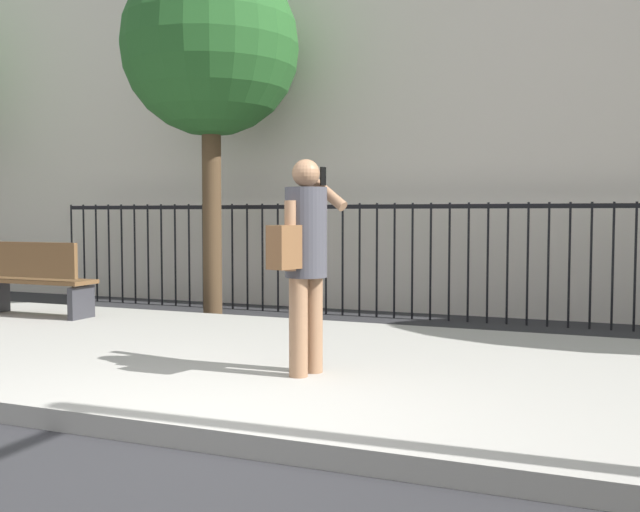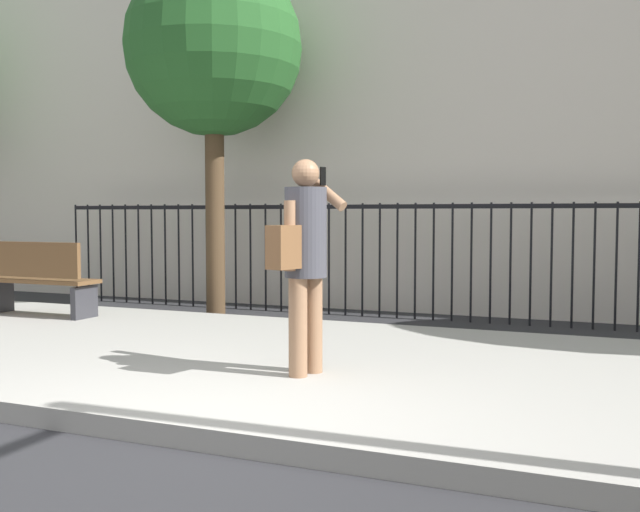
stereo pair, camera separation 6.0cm
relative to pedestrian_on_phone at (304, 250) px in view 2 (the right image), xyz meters
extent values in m
plane|color=#28282B|center=(-0.12, -1.57, -1.16)|extent=(60.00, 60.00, 0.00)
cube|color=#9E9B93|center=(-0.12, 0.63, -1.09)|extent=(28.00, 4.40, 0.15)
cube|color=black|center=(-0.12, 4.33, 0.39)|extent=(12.00, 0.04, 0.06)
cylinder|color=black|center=(-6.12, 4.33, -0.36)|extent=(0.03, 0.03, 1.60)
cylinder|color=black|center=(-5.87, 4.33, -0.36)|extent=(0.03, 0.03, 1.60)
cylinder|color=black|center=(-5.61, 4.33, -0.36)|extent=(0.03, 0.03, 1.60)
cylinder|color=black|center=(-5.36, 4.33, -0.36)|extent=(0.03, 0.03, 1.60)
cylinder|color=black|center=(-5.10, 4.33, -0.36)|extent=(0.03, 0.03, 1.60)
cylinder|color=black|center=(-4.84, 4.33, -0.36)|extent=(0.03, 0.03, 1.60)
cylinder|color=black|center=(-4.59, 4.33, -0.36)|extent=(0.03, 0.03, 1.60)
cylinder|color=black|center=(-4.33, 4.33, -0.36)|extent=(0.03, 0.03, 1.60)
cylinder|color=black|center=(-4.08, 4.33, -0.36)|extent=(0.03, 0.03, 1.60)
cylinder|color=black|center=(-3.82, 4.33, -0.36)|extent=(0.03, 0.03, 1.60)
cylinder|color=black|center=(-3.57, 4.33, -0.36)|extent=(0.03, 0.03, 1.60)
cylinder|color=black|center=(-3.31, 4.33, -0.36)|extent=(0.03, 0.03, 1.60)
cylinder|color=black|center=(-3.06, 4.33, -0.36)|extent=(0.03, 0.03, 1.60)
cylinder|color=black|center=(-2.80, 4.33, -0.36)|extent=(0.03, 0.03, 1.60)
cylinder|color=black|center=(-2.55, 4.33, -0.36)|extent=(0.03, 0.03, 1.60)
cylinder|color=black|center=(-2.29, 4.33, -0.36)|extent=(0.03, 0.03, 1.60)
cylinder|color=black|center=(-2.04, 4.33, -0.36)|extent=(0.03, 0.03, 1.60)
cylinder|color=black|center=(-1.78, 4.33, -0.36)|extent=(0.03, 0.03, 1.60)
cylinder|color=black|center=(-1.53, 4.33, -0.36)|extent=(0.03, 0.03, 1.60)
cylinder|color=black|center=(-1.27, 4.33, -0.36)|extent=(0.03, 0.03, 1.60)
cylinder|color=black|center=(-1.02, 4.33, -0.36)|extent=(0.03, 0.03, 1.60)
cylinder|color=black|center=(-0.76, 4.33, -0.36)|extent=(0.03, 0.03, 1.60)
cylinder|color=black|center=(-0.50, 4.33, -0.36)|extent=(0.03, 0.03, 1.60)
cylinder|color=black|center=(-0.25, 4.33, -0.36)|extent=(0.03, 0.03, 1.60)
cylinder|color=black|center=(0.01, 4.33, -0.36)|extent=(0.03, 0.03, 1.60)
cylinder|color=black|center=(0.26, 4.33, -0.36)|extent=(0.03, 0.03, 1.60)
cylinder|color=black|center=(0.52, 4.33, -0.36)|extent=(0.03, 0.03, 1.60)
cylinder|color=black|center=(0.77, 4.33, -0.36)|extent=(0.03, 0.03, 1.60)
cylinder|color=black|center=(1.03, 4.33, -0.36)|extent=(0.03, 0.03, 1.60)
cylinder|color=black|center=(1.28, 4.33, -0.36)|extent=(0.03, 0.03, 1.60)
cylinder|color=black|center=(1.54, 4.33, -0.36)|extent=(0.03, 0.03, 1.60)
cylinder|color=black|center=(1.79, 4.33, -0.36)|extent=(0.03, 0.03, 1.60)
cylinder|color=black|center=(2.05, 4.33, -0.36)|extent=(0.03, 0.03, 1.60)
cylinder|color=black|center=(2.30, 4.33, -0.36)|extent=(0.03, 0.03, 1.60)
cylinder|color=black|center=(2.56, 4.33, -0.36)|extent=(0.03, 0.03, 1.60)
cylinder|color=#936B4C|center=(0.03, 0.12, -0.62)|extent=(0.15, 0.15, 0.79)
cylinder|color=#936B4C|center=(-0.02, -0.07, -0.62)|extent=(0.15, 0.15, 0.79)
cylinder|color=#3F3F47|center=(0.01, 0.02, 0.14)|extent=(0.42, 0.42, 0.72)
sphere|color=#936B4C|center=(0.01, 0.02, 0.61)|extent=(0.22, 0.22, 0.22)
cylinder|color=#936B4C|center=(0.06, 0.22, 0.50)|extent=(0.51, 0.21, 0.39)
cylinder|color=#936B4C|center=(-0.04, -0.17, 0.12)|extent=(0.09, 0.09, 0.55)
cube|color=black|center=(0.10, 0.15, 0.59)|extent=(0.03, 0.07, 0.15)
cube|color=brown|center=(-0.06, -0.23, 0.03)|extent=(0.23, 0.31, 0.34)
cube|color=brown|center=(-4.49, 1.81, -0.56)|extent=(1.60, 0.45, 0.05)
cube|color=brown|center=(-4.49, 1.62, -0.28)|extent=(1.60, 0.06, 0.44)
cube|color=#333338|center=(-5.19, 1.81, -0.81)|extent=(0.08, 0.41, 0.40)
cube|color=#333338|center=(-3.79, 1.81, -0.81)|extent=(0.08, 0.41, 0.40)
cylinder|color=#4C3823|center=(-3.00, 3.64, 0.39)|extent=(0.27, 0.27, 3.11)
sphere|color=#235623|center=(-3.00, 3.64, 2.63)|extent=(2.50, 2.50, 2.50)
camera|label=1|loc=(2.28, -5.28, 0.29)|focal=40.39mm
camera|label=2|loc=(2.34, -5.25, 0.29)|focal=40.39mm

